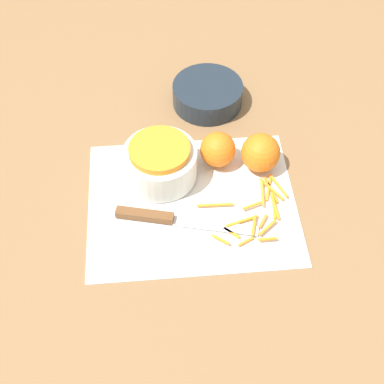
# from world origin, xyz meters

# --- Properties ---
(ground_plane) EXTENTS (4.00, 4.00, 0.00)m
(ground_plane) POSITION_xyz_m (0.00, 0.00, 0.00)
(ground_plane) COLOR olive
(cutting_board) EXTENTS (0.41, 0.34, 0.01)m
(cutting_board) POSITION_xyz_m (0.00, 0.00, 0.00)
(cutting_board) COLOR silver
(cutting_board) RESTS_ON ground_plane
(bowl_speckled) EXTENTS (0.15, 0.15, 0.08)m
(bowl_speckled) POSITION_xyz_m (-0.06, 0.07, 0.05)
(bowl_speckled) COLOR silver
(bowl_speckled) RESTS_ON cutting_board
(bowl_dark) EXTENTS (0.16, 0.16, 0.05)m
(bowl_dark) POSITION_xyz_m (0.06, 0.29, 0.03)
(bowl_dark) COLOR #1E2833
(bowl_dark) RESTS_ON ground_plane
(knife) EXTENTS (0.28, 0.09, 0.02)m
(knife) POSITION_xyz_m (-0.06, -0.04, 0.01)
(knife) COLOR brown
(knife) RESTS_ON cutting_board
(orange_left) EXTENTS (0.07, 0.07, 0.07)m
(orange_left) POSITION_xyz_m (0.06, 0.10, 0.04)
(orange_left) COLOR orange
(orange_left) RESTS_ON cutting_board
(orange_right) EXTENTS (0.08, 0.08, 0.08)m
(orange_right) POSITION_xyz_m (0.15, 0.08, 0.05)
(orange_right) COLOR orange
(orange_right) RESTS_ON cutting_board
(peel_pile) EXTENTS (0.19, 0.17, 0.01)m
(peel_pile) POSITION_xyz_m (0.13, -0.03, 0.01)
(peel_pile) COLOR orange
(peel_pile) RESTS_ON cutting_board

